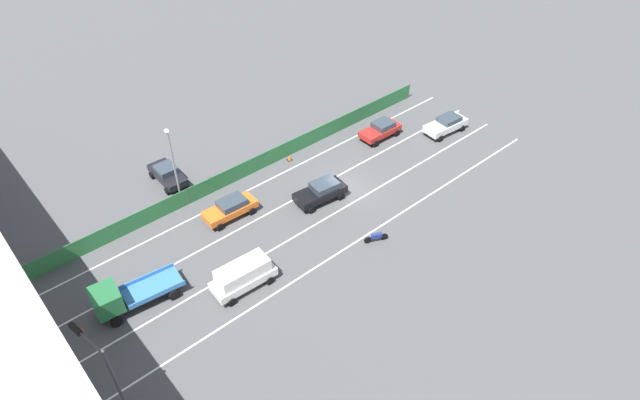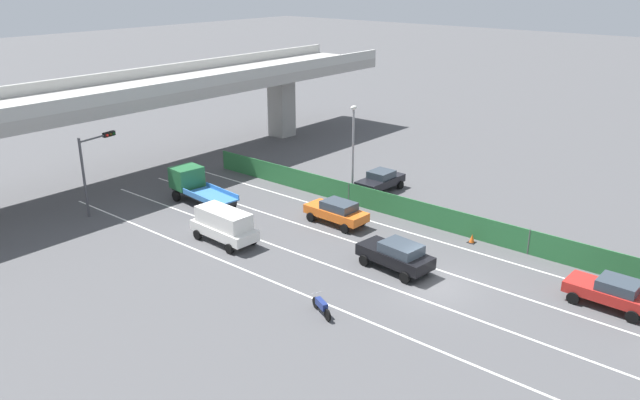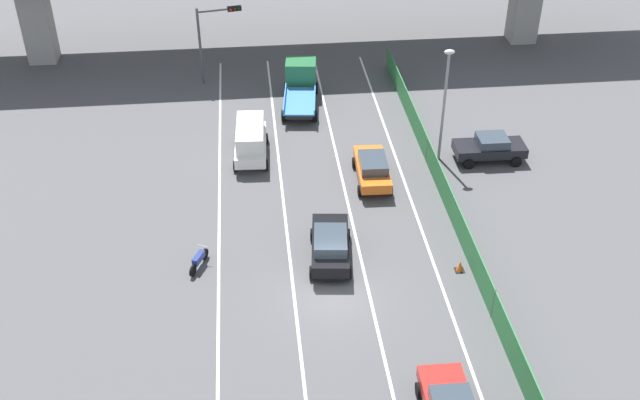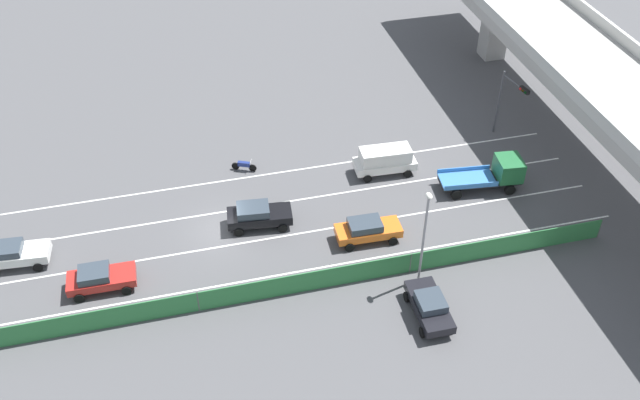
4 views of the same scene
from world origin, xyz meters
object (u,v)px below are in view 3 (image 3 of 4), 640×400
Objects in this scene: motorcycle at (199,260)px; car_sedan_black at (330,244)px; street_lamp at (445,95)px; car_taxi_orange at (372,168)px; parked_sedan_dark at (490,147)px; flatbed_truck_blue at (301,83)px; traffic_light at (214,30)px; car_van_white at (250,139)px; traffic_cone at (460,266)px.

car_sedan_black is at bearing -0.58° from motorcycle.
street_lamp is at bearing 32.10° from motorcycle.
car_taxi_orange reaches higher than parked_sedan_dark.
flatbed_truck_blue is 3.38× the size of motorcycle.
traffic_light is at bearing 122.36° from car_taxi_orange.
car_van_white reaches higher than parked_sedan_dark.
car_taxi_orange is (6.87, -3.50, -0.31)m from car_van_white.
traffic_light reaches higher than traffic_cone.
car_taxi_orange is 7.59m from parked_sedan_dark.
street_lamp reaches higher than motorcycle.
traffic_light is at bearing 149.42° from flatbed_truck_blue.
traffic_light is 25.85m from traffic_cone.
car_van_white is 1.05× the size of car_taxi_orange.
car_van_white is 11.82m from street_lamp.
flatbed_truck_blue is (-0.01, 17.67, 0.29)m from car_sedan_black.
motorcycle is at bearing -153.83° from parked_sedan_dark.
flatbed_truck_blue is 20.22m from traffic_cone.
flatbed_truck_blue is 1.10× the size of traffic_light.
car_van_white is 11.21m from traffic_light.
car_van_white is 11.02m from car_sedan_black.
motorcycle is 17.20m from street_lamp.
parked_sedan_dark is 0.60× the size of street_lamp.
traffic_light is at bearing 117.95° from traffic_cone.
motorcycle is 0.26× the size of street_lamp.
flatbed_truck_blue is 0.87× the size of street_lamp.
car_sedan_black is 0.75× the size of flatbed_truck_blue.
car_van_white is 2.59× the size of motorcycle.
flatbed_truck_blue is at bearing 106.73° from car_taxi_orange.
car_taxi_orange is at bearing -154.92° from street_lamp.
street_lamp is at bearing 171.07° from parked_sedan_dark.
parked_sedan_dark is (14.29, -1.89, -0.34)m from car_van_white.
parked_sedan_dark reaches higher than traffic_cone.
motorcycle is 0.43× the size of parked_sedan_dark.
flatbed_truck_blue is 14.06m from parked_sedan_dark.
car_sedan_black reaches higher than motorcycle.
street_lamp is at bearing 49.46° from car_sedan_black.
street_lamp reaches higher than traffic_light.
parked_sedan_dark is at bearing -40.70° from flatbed_truck_blue.
car_taxi_orange is 0.63× the size of street_lamp.
car_taxi_orange is at bearing -26.99° from car_van_white.
flatbed_truck_blue is at bearing 108.04° from traffic_cone.
traffic_cone is (3.02, -8.43, -0.64)m from car_taxi_orange.
parked_sedan_dark is at bearing 38.63° from car_sedan_black.
car_van_white is 10.75m from motorcycle.
car_taxi_orange is at bearing -73.27° from flatbed_truck_blue.
street_lamp reaches higher than parked_sedan_dark.
street_lamp is (4.45, 2.08, 3.39)m from car_taxi_orange.
car_van_white is at bearing 129.66° from traffic_cone.
car_van_white reaches higher than car_sedan_black.
motorcycle is 3.20× the size of traffic_cone.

